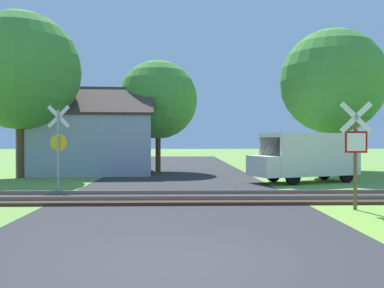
% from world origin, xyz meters
% --- Properties ---
extents(ground_plane, '(160.00, 160.00, 0.00)m').
position_xyz_m(ground_plane, '(0.00, 0.00, 0.00)').
color(ground_plane, '#6B9942').
extents(road_asphalt, '(7.82, 80.00, 0.01)m').
position_xyz_m(road_asphalt, '(0.00, 2.00, 0.00)').
color(road_asphalt, '#2D2D30').
rests_on(road_asphalt, ground).
extents(rail_track, '(60.00, 2.60, 0.22)m').
position_xyz_m(rail_track, '(0.00, 7.15, 0.06)').
color(rail_track, '#422D1E').
rests_on(rail_track, ground).
extents(stop_sign_near, '(0.87, 0.19, 3.00)m').
position_xyz_m(stop_sign_near, '(4.96, 4.99, 1.73)').
color(stop_sign_near, brown).
rests_on(stop_sign_near, ground).
extents(crossing_sign_far, '(0.88, 0.15, 3.27)m').
position_xyz_m(crossing_sign_far, '(-4.58, 9.78, 1.88)').
color(crossing_sign_far, '#9E9EA5').
rests_on(crossing_sign_far, ground).
extents(house, '(7.48, 5.78, 4.97)m').
position_xyz_m(house, '(-5.03, 17.90, 1.83)').
color(house, '#99A3B7').
rests_on(house, ground).
extents(tree_center, '(4.78, 4.78, 6.78)m').
position_xyz_m(tree_center, '(-1.27, 19.39, 4.38)').
color(tree_center, '#513823').
rests_on(tree_center, ground).
extents(tree_far, '(5.25, 5.25, 8.05)m').
position_xyz_m(tree_far, '(10.20, 20.31, 5.42)').
color(tree_far, '#513823').
rests_on(tree_far, ground).
extents(tree_right, '(5.65, 5.65, 7.91)m').
position_xyz_m(tree_right, '(8.32, 16.16, 5.08)').
color(tree_right, '#513823').
rests_on(tree_right, ground).
extents(tree_left, '(6.04, 6.04, 8.48)m').
position_xyz_m(tree_left, '(-8.05, 15.30, 5.45)').
color(tree_left, '#513823').
rests_on(tree_left, ground).
extents(mail_truck, '(5.24, 3.39, 2.24)m').
position_xyz_m(mail_truck, '(5.84, 12.59, 1.24)').
color(mail_truck, silver).
rests_on(mail_truck, ground).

